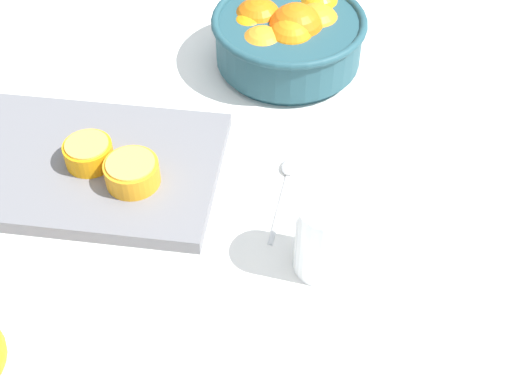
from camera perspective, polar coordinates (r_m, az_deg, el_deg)
The scene contains 7 objects.
ground_plane at distance 91.93cm, azimuth 1.39°, elevation -1.00°, with size 120.67×108.52×3.00cm, color white.
fruit_bowl at distance 109.26cm, azimuth 2.56°, elevation 12.72°, with size 23.76×23.76×10.99cm.
juice_glass at distance 80.31cm, azimuth 5.60°, elevation -3.95°, with size 6.85×6.85×10.62cm.
cutting_board at distance 95.76cm, azimuth -13.49°, elevation 2.07°, with size 34.61×23.92×2.15cm, color slate.
orange_half_0 at distance 89.86cm, azimuth -10.21°, elevation 1.61°, with size 7.09×7.09×3.50cm.
orange_half_1 at distance 93.71cm, azimuth -13.66°, elevation 3.15°, with size 6.46×6.46×3.36cm.
spoon at distance 91.73cm, azimuth 2.42°, elevation 0.61°, with size 4.56×15.07×1.00cm.
Camera 1 is at (-1.89, -61.15, 67.11)cm, focal length 48.44 mm.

